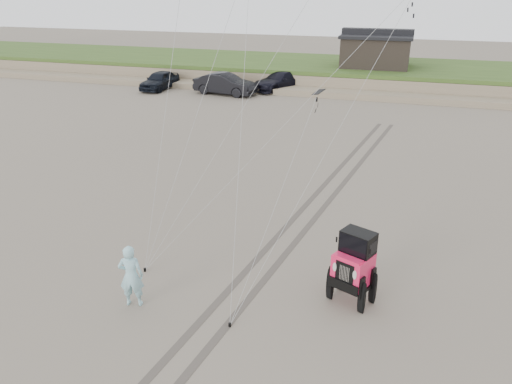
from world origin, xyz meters
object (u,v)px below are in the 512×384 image
Objects in this scene: truck_a at (160,80)px; man at (131,276)px; cabin at (376,50)px; jeep at (352,275)px; truck_b at (225,84)px; truck_c at (282,80)px.

man reaches higher than truck_a.
cabin reaches higher than jeep.
cabin is 14.61m from truck_b.
jeep is 2.47× the size of man.
cabin is at bearing -112.23° from man.
cabin is 1.34× the size of truck_a.
truck_c is 2.91× the size of man.
man is (-3.89, -37.60, -2.23)m from cabin.
truck_b is 1.09× the size of jeep.
man is (-6.27, -2.11, 0.08)m from jeep.
man is (7.97, -29.39, 0.11)m from truck_b.
truck_b reaches higher than truck_c.
truck_c is 32.17m from jeep.
truck_a is 2.37× the size of man.
truck_b is at bearing -145.30° from cabin.
truck_b is (6.41, -0.31, 0.08)m from truck_a.
cabin reaches higher than man.
truck_a is 0.96× the size of jeep.
truck_b is at bearing -91.15° from man.
man reaches higher than truck_b.
man is at bearing -50.10° from truck_c.
man is (14.38, -29.70, 0.19)m from truck_a.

